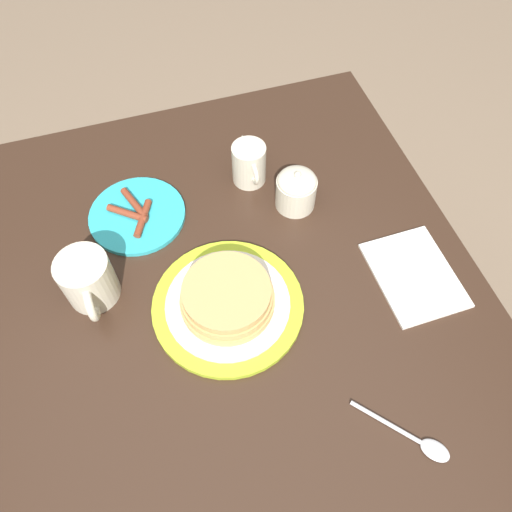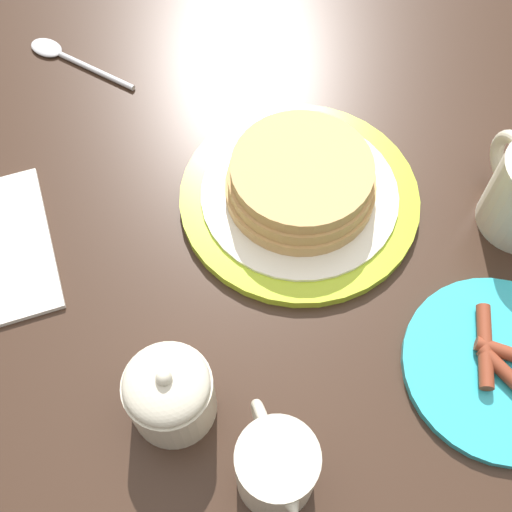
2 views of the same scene
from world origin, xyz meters
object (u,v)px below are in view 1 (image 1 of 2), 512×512
Objects in this scene: pancake_plate at (227,300)px; spoon at (418,441)px; coffee_mug at (88,280)px; napkin at (414,275)px; sugar_bowl at (296,189)px; creamer_pitcher at (249,163)px; side_plate_bacon at (137,215)px.

spoon is at bearing 34.82° from pancake_plate.
coffee_mug is 0.59m from spoon.
napkin is at bearing 153.82° from spoon.
pancake_plate is at bearing 66.40° from coffee_mug.
napkin is (0.14, 0.56, -0.05)m from coffee_mug.
coffee_mug reaches higher than napkin.
pancake_plate is 1.99× the size of spoon.
sugar_bowl is at bearing 102.09° from coffee_mug.
spoon reaches higher than napkin.
pancake_plate is at bearing -145.18° from spoon.
sugar_bowl reaches higher than pancake_plate.
pancake_plate is 1.44× the size of napkin.
coffee_mug is 1.16× the size of creamer_pitcher.
spoon is (0.31, 0.21, -0.02)m from pancake_plate.
sugar_bowl is (-0.09, 0.41, -0.01)m from coffee_mug.
coffee_mug is 0.39m from creamer_pitcher.
pancake_plate is at bearing 25.41° from side_plate_bacon.
coffee_mug reaches higher than creamer_pitcher.
spoon is (0.49, 0.02, -0.04)m from sugar_bowl.
coffee_mug is 0.68× the size of napkin.
sugar_bowl is at bearing 36.74° from creamer_pitcher.
pancake_plate is at bearing -96.78° from napkin.
pancake_plate reaches higher than napkin.
napkin is 0.30m from spoon.
side_plate_bacon is 1.41× the size of spoon.
coffee_mug is (-0.10, -0.22, 0.02)m from pancake_plate.
side_plate_bacon is at bearing -83.03° from creamer_pitcher.
creamer_pitcher is 0.59× the size of napkin.
pancake_plate is 2.46× the size of creamer_pitcher.
side_plate_bacon is (-0.25, -0.12, -0.02)m from pancake_plate.
creamer_pitcher is (-0.03, 0.24, 0.04)m from side_plate_bacon.
sugar_bowl is 0.50× the size of napkin.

